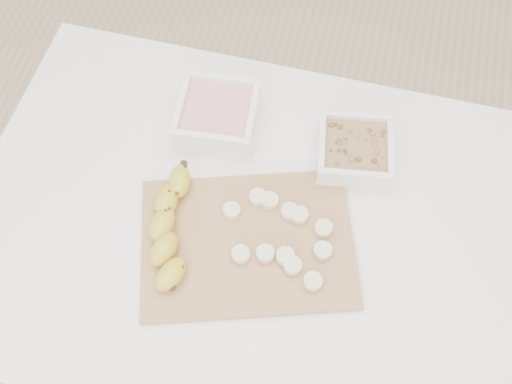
% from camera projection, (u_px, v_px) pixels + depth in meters
% --- Properties ---
extents(ground, '(3.50, 3.50, 0.00)m').
position_uv_depth(ground, '(253.00, 329.00, 1.65)').
color(ground, '#C6AD89').
rests_on(ground, ground).
extents(table, '(1.00, 0.70, 0.75)m').
position_uv_depth(table, '(252.00, 244.00, 1.07)').
color(table, white).
rests_on(table, ground).
extents(bowl_yogurt, '(0.15, 0.15, 0.07)m').
position_uv_depth(bowl_yogurt, '(217.00, 116.00, 1.05)').
color(bowl_yogurt, white).
rests_on(bowl_yogurt, table).
extents(bowl_granola, '(0.15, 0.15, 0.06)m').
position_uv_depth(bowl_granola, '(354.00, 152.00, 1.02)').
color(bowl_granola, white).
rests_on(bowl_granola, table).
extents(cutting_board, '(0.42, 0.35, 0.01)m').
position_uv_depth(cutting_board, '(248.00, 243.00, 0.96)').
color(cutting_board, '#B57C4C').
rests_on(cutting_board, table).
extents(banana, '(0.06, 0.22, 0.04)m').
position_uv_depth(banana, '(171.00, 229.00, 0.94)').
color(banana, gold).
rests_on(banana, cutting_board).
extents(banana_slices, '(0.20, 0.16, 0.02)m').
position_uv_depth(banana_slices, '(282.00, 235.00, 0.95)').
color(banana_slices, beige).
rests_on(banana_slices, cutting_board).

